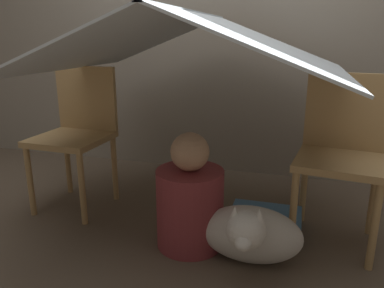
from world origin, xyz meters
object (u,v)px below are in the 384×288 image
(chair_left, at_px, (77,129))
(chair_right, at_px, (342,149))
(person_front, at_px, (190,201))
(dog, at_px, (250,234))

(chair_left, relative_size, chair_right, 1.00)
(person_front, bearing_deg, chair_right, 22.43)
(chair_left, relative_size, person_front, 1.44)
(person_front, height_order, dog, person_front)
(person_front, distance_m, dog, 0.35)
(chair_right, xyz_separation_m, person_front, (-0.73, -0.30, -0.25))
(chair_left, distance_m, person_front, 0.92)
(chair_left, distance_m, dog, 1.27)
(person_front, bearing_deg, dog, -16.42)
(chair_left, bearing_deg, dog, -16.75)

